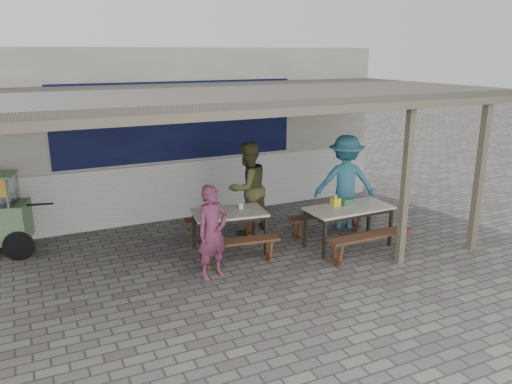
{
  "coord_description": "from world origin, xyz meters",
  "views": [
    {
      "loc": [
        -3.17,
        -6.86,
        3.41
      ],
      "look_at": [
        0.54,
        0.9,
        0.99
      ],
      "focal_mm": 35.0,
      "sensor_mm": 36.0,
      "label": 1
    }
  ],
  "objects": [
    {
      "name": "tissue_box",
      "position": [
        1.8,
        0.24,
        0.82
      ],
      "size": [
        0.14,
        0.14,
        0.14
      ],
      "primitive_type": "cube",
      "rotation": [
        0.0,
        0.0,
        -0.01
      ],
      "color": "yellow",
      "rests_on": "table_right"
    },
    {
      "name": "donation_box",
      "position": [
        2.0,
        0.17,
        0.81
      ],
      "size": [
        0.18,
        0.12,
        0.11
      ],
      "primitive_type": "cube",
      "rotation": [
        0.0,
        0.0,
        -0.05
      ],
      "color": "#377C48",
      "rests_on": "table_right"
    },
    {
      "name": "bench_right_wall",
      "position": [
        1.97,
        0.7,
        0.34
      ],
      "size": [
        1.64,
        0.3,
        0.45
      ],
      "rotation": [
        0.0,
        0.0,
        0.01
      ],
      "color": "brown",
      "rests_on": "ground"
    },
    {
      "name": "ground",
      "position": [
        0.0,
        0.0,
        0.0
      ],
      "size": [
        60.0,
        60.0,
        0.0
      ],
      "primitive_type": "plane",
      "color": "slate",
      "rests_on": "ground"
    },
    {
      "name": "table_right",
      "position": [
        1.98,
        0.06,
        0.67
      ],
      "size": [
        1.55,
        0.75,
        0.75
      ],
      "rotation": [
        0.0,
        0.0,
        0.01
      ],
      "color": "white",
      "rests_on": "ground"
    },
    {
      "name": "patron_street_side",
      "position": [
        -0.67,
        -0.08,
        0.74
      ],
      "size": [
        0.62,
        0.49,
        1.49
      ],
      "primitive_type": "imported",
      "rotation": [
        0.0,
        0.0,
        0.27
      ],
      "color": "#71314E",
      "rests_on": "ground"
    },
    {
      "name": "back_wall",
      "position": [
        -0.0,
        3.58,
        1.72
      ],
      "size": [
        9.0,
        1.28,
        3.5
      ],
      "color": "beige",
      "rests_on": "ground"
    },
    {
      "name": "warung_roof",
      "position": [
        0.02,
        0.9,
        2.71
      ],
      "size": [
        9.0,
        4.21,
        2.81
      ],
      "color": "#524C47",
      "rests_on": "ground"
    },
    {
      "name": "bench_left_street",
      "position": [
        -0.13,
        0.14,
        0.33
      ],
      "size": [
        1.37,
        0.47,
        0.45
      ],
      "rotation": [
        0.0,
        0.0,
        -0.14
      ],
      "color": "brown",
      "rests_on": "ground"
    },
    {
      "name": "table_left",
      "position": [
        -0.05,
        0.75,
        0.67
      ],
      "size": [
        1.34,
        0.93,
        0.75
      ],
      "rotation": [
        0.0,
        0.0,
        -0.14
      ],
      "color": "white",
      "rests_on": "ground"
    },
    {
      "name": "condiment_bowl",
      "position": [
        -0.34,
        0.85,
        0.77
      ],
      "size": [
        0.21,
        0.21,
        0.05
      ],
      "primitive_type": "imported",
      "rotation": [
        0.0,
        0.0,
        -0.05
      ],
      "color": "silver",
      "rests_on": "table_left"
    },
    {
      "name": "condiment_jar",
      "position": [
        0.21,
        0.83,
        0.8
      ],
      "size": [
        0.09,
        0.09,
        0.1
      ],
      "primitive_type": "cylinder",
      "color": "silver",
      "rests_on": "table_left"
    },
    {
      "name": "bench_right_street",
      "position": [
        1.99,
        -0.58,
        0.34
      ],
      "size": [
        1.64,
        0.3,
        0.45
      ],
      "rotation": [
        0.0,
        0.0,
        0.01
      ],
      "color": "brown",
      "rests_on": "ground"
    },
    {
      "name": "patron_wall_side",
      "position": [
        0.67,
        1.54,
        0.89
      ],
      "size": [
        1.03,
        0.9,
        1.79
      ],
      "primitive_type": "imported",
      "rotation": [
        0.0,
        0.0,
        3.43
      ],
      "color": "brown",
      "rests_on": "ground"
    },
    {
      "name": "bench_left_wall",
      "position": [
        0.04,
        1.36,
        0.33
      ],
      "size": [
        1.37,
        0.47,
        0.45
      ],
      "rotation": [
        0.0,
        0.0,
        -0.14
      ],
      "color": "brown",
      "rests_on": "ground"
    },
    {
      "name": "patron_right_table",
      "position": [
        2.53,
        0.98,
        0.93
      ],
      "size": [
        1.39,
        1.18,
        1.87
      ],
      "primitive_type": "imported",
      "rotation": [
        0.0,
        0.0,
        2.65
      ],
      "color": "teal",
      "rests_on": "ground"
    }
  ]
}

